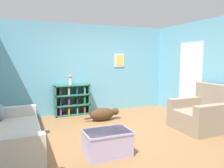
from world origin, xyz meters
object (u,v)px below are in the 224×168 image
at_px(couch, 10,140).
at_px(dog, 103,114).
at_px(coffee_table, 107,142).
at_px(bookshelf, 72,100).
at_px(vase, 70,79).
at_px(recliner_chair, 202,114).

bearing_deg(couch, dog, 34.32).
xyz_separation_m(coffee_table, dog, (0.65, 1.94, -0.05)).
xyz_separation_m(couch, coffee_table, (1.50, -0.47, -0.09)).
bearing_deg(bookshelf, vase, -153.32).
relative_size(bookshelf, recliner_chair, 0.94).
height_order(bookshelf, coffee_table, bookshelf).
bearing_deg(recliner_chair, bookshelf, 135.94).
distance_m(recliner_chair, coffee_table, 2.54).
bearing_deg(couch, vase, 57.41).
bearing_deg(coffee_table, vase, 90.21).
relative_size(couch, dog, 2.07).
distance_m(dog, vase, 1.38).
distance_m(bookshelf, coffee_table, 2.82).
distance_m(coffee_table, vase, 2.91).
height_order(coffee_table, dog, coffee_table).
xyz_separation_m(coffee_table, vase, (-0.01, 2.79, 0.81)).
distance_m(recliner_chair, dog, 2.40).
xyz_separation_m(bookshelf, vase, (-0.04, -0.02, 0.61)).
relative_size(couch, recliner_chair, 1.87).
height_order(bookshelf, vase, vase).
bearing_deg(couch, recliner_chair, -0.72).
bearing_deg(recliner_chair, couch, 179.28).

